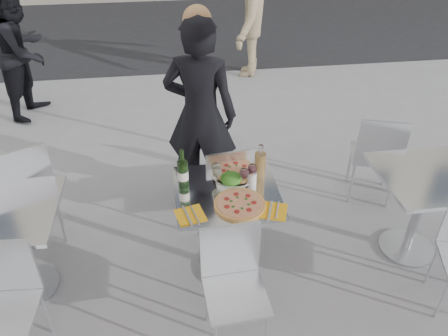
{
  "coord_description": "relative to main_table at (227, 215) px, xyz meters",
  "views": [
    {
      "loc": [
        -0.35,
        -2.37,
        2.6
      ],
      "look_at": [
        0.0,
        0.15,
        0.85
      ],
      "focal_mm": 35.0,
      "sensor_mm": 36.0,
      "label": 1
    }
  ],
  "objects": [
    {
      "name": "napkin_left",
      "position": [
        -0.27,
        -0.21,
        0.21
      ],
      "size": [
        0.22,
        0.22,
        0.01
      ],
      "rotation": [
        0.0,
        0.0,
        0.23
      ],
      "color": "#F2AE15",
      "rests_on": "main_table"
    },
    {
      "name": "pedestrian_a",
      "position": [
        -2.03,
        2.98,
        0.27
      ],
      "size": [
        0.79,
        0.92,
        1.61
      ],
      "primitive_type": "imported",
      "rotation": [
        0.0,
        0.0,
        1.3
      ],
      "color": "black",
      "rests_on": "ground"
    },
    {
      "name": "side_chair_lfar",
      "position": [
        -1.5,
        0.47,
        0.04
      ],
      "size": [
        0.6,
        0.6,
        0.98
      ],
      "rotation": [
        0.0,
        0.0,
        3.56
      ],
      "color": "silver",
      "rests_on": "ground"
    },
    {
      "name": "chair_near",
      "position": [
        -0.04,
        -0.54,
        -0.04
      ],
      "size": [
        0.4,
        0.41,
        0.83
      ],
      "rotation": [
        0.0,
        0.0,
        0.06
      ],
      "color": "silver",
      "rests_on": "ground"
    },
    {
      "name": "main_table",
      "position": [
        0.0,
        0.0,
        0.0
      ],
      "size": [
        0.72,
        0.72,
        0.75
      ],
      "color": "#B7BABF",
      "rests_on": "ground"
    },
    {
      "name": "street_asphalt",
      "position": [
        0.0,
        6.5,
        -0.54
      ],
      "size": [
        24.0,
        5.0,
        0.0
      ],
      "primitive_type": "cube",
      "color": "black",
      "rests_on": "ground"
    },
    {
      "name": "pizza_far",
      "position": [
        0.09,
        0.21,
        0.23
      ],
      "size": [
        0.35,
        0.35,
        0.03
      ],
      "color": "white",
      "rests_on": "main_table"
    },
    {
      "name": "carafe",
      "position": [
        0.25,
        0.12,
        0.33
      ],
      "size": [
        0.08,
        0.08,
        0.29
      ],
      "color": "tan",
      "rests_on": "main_table"
    },
    {
      "name": "chair_far",
      "position": [
        0.07,
        0.44,
        -0.03
      ],
      "size": [
        0.44,
        0.45,
        0.86
      ],
      "rotation": [
        0.0,
        0.0,
        3.28
      ],
      "color": "silver",
      "rests_on": "ground"
    },
    {
      "name": "napkin_right",
      "position": [
        0.27,
        -0.24,
        0.21
      ],
      "size": [
        0.23,
        0.23,
        0.01
      ],
      "rotation": [
        0.0,
        0.0,
        -0.34
      ],
      "color": "#F2AE15",
      "rests_on": "main_table"
    },
    {
      "name": "woman_diner",
      "position": [
        -0.09,
        0.95,
        0.32
      ],
      "size": [
        0.72,
        0.58,
        1.73
      ],
      "primitive_type": "imported",
      "rotation": [
        0.0,
        0.0,
        2.84
      ],
      "color": "black",
      "rests_on": "ground"
    },
    {
      "name": "ground",
      "position": [
        0.0,
        0.0,
        -0.54
      ],
      "size": [
        80.0,
        80.0,
        0.0
      ],
      "primitive_type": "plane",
      "color": "gray"
    },
    {
      "name": "wineglass_white_a",
      "position": [
        -0.06,
        0.09,
        0.32
      ],
      "size": [
        0.07,
        0.07,
        0.16
      ],
      "color": "white",
      "rests_on": "main_table"
    },
    {
      "name": "salad_plate",
      "position": [
        0.04,
        0.09,
        0.25
      ],
      "size": [
        0.22,
        0.22,
        0.09
      ],
      "color": "white",
      "rests_on": "main_table"
    },
    {
      "name": "sugar_shaker",
      "position": [
        0.19,
        0.07,
        0.26
      ],
      "size": [
        0.06,
        0.06,
        0.11
      ],
      "color": "white",
      "rests_on": "main_table"
    },
    {
      "name": "pizza_near",
      "position": [
        0.06,
        -0.15,
        0.22
      ],
      "size": [
        0.34,
        0.34,
        0.02
      ],
      "color": "tan",
      "rests_on": "main_table"
    },
    {
      "name": "wineglass_red_b",
      "position": [
        0.19,
        0.09,
        0.32
      ],
      "size": [
        0.07,
        0.07,
        0.16
      ],
      "color": "white",
      "rests_on": "main_table"
    },
    {
      "name": "side_chair_rfar",
      "position": [
        1.44,
        0.67,
        -0.01
      ],
      "size": [
        0.52,
        0.52,
        0.89
      ],
      "rotation": [
        0.0,
        0.0,
        2.81
      ],
      "color": "silver",
      "rests_on": "ground"
    },
    {
      "name": "side_table_left",
      "position": [
        -1.5,
        0.0,
        0.0
      ],
      "size": [
        0.72,
        0.72,
        0.75
      ],
      "color": "#B7BABF",
      "rests_on": "ground"
    },
    {
      "name": "side_chair_lnear",
      "position": [
        -1.42,
        -0.49,
        -0.04
      ],
      "size": [
        0.4,
        0.41,
        0.83
      ],
      "rotation": [
        0.0,
        0.0,
        -0.06
      ],
      "color": "silver",
      "rests_on": "ground"
    },
    {
      "name": "side_table_right",
      "position": [
        1.5,
        0.0,
        0.0
      ],
      "size": [
        0.72,
        0.72,
        0.75
      ],
      "color": "#B7BABF",
      "rests_on": "ground"
    },
    {
      "name": "wine_bottle",
      "position": [
        -0.29,
        0.12,
        0.32
      ],
      "size": [
        0.07,
        0.07,
        0.29
      ],
      "color": "#2B5720",
      "rests_on": "main_table"
    },
    {
      "name": "pedestrian_b",
      "position": [
        0.86,
        3.87,
        0.34
      ],
      "size": [
        0.97,
        1.28,
        1.75
      ],
      "primitive_type": "imported",
      "rotation": [
        0.0,
        0.0,
        4.39
      ],
      "color": "#978461",
      "rests_on": "ground"
    },
    {
      "name": "wineglass_white_b",
      "position": [
        -0.06,
        0.13,
        0.32
      ],
      "size": [
        0.07,
        0.07,
        0.16
      ],
      "color": "white",
      "rests_on": "main_table"
    },
    {
      "name": "wineglass_red_a",
      "position": [
        0.13,
        0.05,
        0.32
      ],
      "size": [
        0.07,
        0.07,
        0.16
      ],
      "color": "white",
      "rests_on": "main_table"
    }
  ]
}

